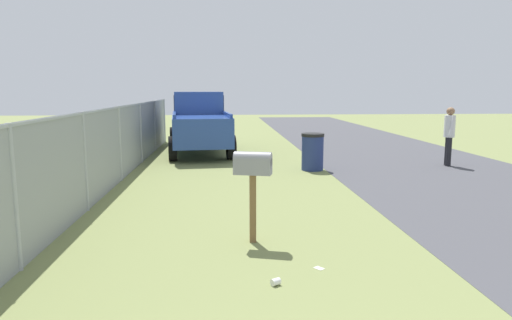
{
  "coord_description": "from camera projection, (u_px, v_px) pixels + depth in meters",
  "views": [
    {
      "loc": [
        -0.07,
        0.54,
        2.16
      ],
      "look_at": [
        6.19,
        0.1,
        1.19
      ],
      "focal_mm": 32.01,
      "sensor_mm": 36.0,
      "label": 1
    }
  ],
  "objects": [
    {
      "name": "trash_bin",
      "position": [
        313.0,
        152.0,
        12.32
      ],
      "size": [
        0.61,
        0.61,
        1.0
      ],
      "color": "navy",
      "rests_on": "ground"
    },
    {
      "name": "mailbox",
      "position": [
        253.0,
        170.0,
        6.39
      ],
      "size": [
        0.33,
        0.56,
        1.3
      ],
      "rotation": [
        0.0,
        0.0,
        -0.27
      ],
      "color": "brown",
      "rests_on": "ground"
    },
    {
      "name": "pickup_truck",
      "position": [
        199.0,
        121.0,
        15.85
      ],
      "size": [
        5.42,
        2.47,
        2.09
      ],
      "rotation": [
        0.0,
        0.0,
        0.1
      ],
      "color": "#284793",
      "rests_on": "ground"
    },
    {
      "name": "litter_wrapper_midfield_b",
      "position": [
        319.0,
        268.0,
        5.56
      ],
      "size": [
        0.15,
        0.14,
        0.01
      ],
      "primitive_type": "cube",
      "rotation": [
        0.0,
        0.0,
        0.69
      ],
      "color": "silver",
      "rests_on": "ground"
    },
    {
      "name": "litter_cup_far_scatter",
      "position": [
        276.0,
        282.0,
        5.08
      ],
      "size": [
        0.12,
        0.13,
        0.08
      ],
      "primitive_type": "cylinder",
      "rotation": [
        0.0,
        1.57,
        5.25
      ],
      "color": "white",
      "rests_on": "ground"
    },
    {
      "name": "pedestrian",
      "position": [
        449.0,
        132.0,
        12.93
      ],
      "size": [
        0.49,
        0.3,
        1.67
      ],
      "rotation": [
        0.0,
        0.0,
        1.42
      ],
      "color": "black",
      "rests_on": "ground"
    },
    {
      "name": "fence_section",
      "position": [
        105.0,
        148.0,
        9.44
      ],
      "size": [
        19.41,
        0.07,
        1.78
      ],
      "color": "#9EA3A8",
      "rests_on": "ground"
    }
  ]
}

